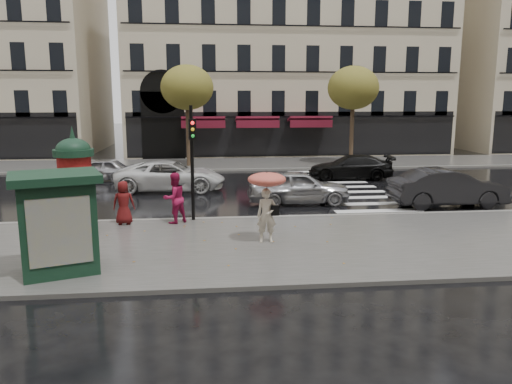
{
  "coord_description": "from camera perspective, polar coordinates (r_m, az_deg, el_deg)",
  "views": [
    {
      "loc": [
        -1.02,
        -15.09,
        4.47
      ],
      "look_at": [
        0.73,
        1.5,
        1.35
      ],
      "focal_mm": 35.0,
      "sensor_mm": 36.0,
      "label": 1
    }
  ],
  "objects": [
    {
      "name": "zebra_crossing",
      "position": [
        26.05,
        9.7,
        0.57
      ],
      "size": [
        3.6,
        11.75,
        0.01
      ],
      "primitive_type": "cube",
      "color": "silver",
      "rests_on": "ground"
    },
    {
      "name": "tree_far_right",
      "position": [
        34.58,
        11.05,
        11.56
      ],
      "size": [
        3.4,
        3.4,
        6.64
      ],
      "color": "#38281C",
      "rests_on": "ground"
    },
    {
      "name": "near_kerb",
      "position": [
        18.65,
        -2.72,
        -3.07
      ],
      "size": [
        90.0,
        0.25,
        0.14
      ],
      "primitive_type": "cube",
      "color": "slate",
      "rests_on": "ground"
    },
    {
      "name": "woman_red",
      "position": [
        17.86,
        -9.32,
        -0.68
      ],
      "size": [
        1.11,
        1.08,
        1.81
      ],
      "primitive_type": "imported",
      "rotation": [
        0.0,
        0.0,
        3.79
      ],
      "color": "#A21342",
      "rests_on": "near_sidewalk"
    },
    {
      "name": "man_burgundy",
      "position": [
        18.07,
        -14.89,
        -1.19
      ],
      "size": [
        0.77,
        0.51,
        1.55
      ],
      "primitive_type": "imported",
      "rotation": [
        0.0,
        0.0,
        3.17
      ],
      "color": "#571112",
      "rests_on": "near_sidewalk"
    },
    {
      "name": "car_darkgrey",
      "position": [
        22.48,
        21.06,
        0.47
      ],
      "size": [
        4.84,
        1.72,
        1.59
      ],
      "primitive_type": "imported",
      "rotation": [
        0.0,
        0.0,
        1.58
      ],
      "color": "black",
      "rests_on": "ground"
    },
    {
      "name": "woman_umbrella",
      "position": [
        15.15,
        1.25,
        -0.35
      ],
      "size": [
        1.16,
        1.16,
        2.24
      ],
      "color": "beige",
      "rests_on": "near_sidewalk"
    },
    {
      "name": "newsstand",
      "position": [
        13.56,
        -21.74,
        -3.15
      ],
      "size": [
        2.58,
        2.37,
        2.54
      ],
      "color": "#122F1F",
      "rests_on": "near_sidewalk"
    },
    {
      "name": "far_kerb",
      "position": [
        31.42,
        -4.11,
        2.52
      ],
      "size": [
        90.0,
        0.25,
        0.14
      ],
      "primitive_type": "cube",
      "color": "slate",
      "rests_on": "ground"
    },
    {
      "name": "car_white",
      "position": [
        24.93,
        -9.74,
        1.84
      ],
      "size": [
        5.44,
        2.69,
        1.48
      ],
      "primitive_type": "imported",
      "rotation": [
        0.0,
        0.0,
        1.53
      ],
      "color": "silver",
      "rests_on": "ground"
    },
    {
      "name": "bldg_far_corner",
      "position": [
        46.14,
        2.96,
        19.11
      ],
      "size": [
        26.0,
        14.0,
        22.9
      ],
      "color": "#B7A88C",
      "rests_on": "ground"
    },
    {
      "name": "ground",
      "position": [
        15.77,
        -2.08,
        -5.88
      ],
      "size": [
        160.0,
        160.0,
        0.0
      ],
      "primitive_type": "plane",
      "color": "black",
      "rests_on": "ground"
    },
    {
      "name": "far_sidewalk",
      "position": [
        34.39,
        -4.28,
        3.2
      ],
      "size": [
        90.0,
        6.0,
        0.12
      ],
      "primitive_type": "cube",
      "color": "#474744",
      "rests_on": "ground"
    },
    {
      "name": "morris_column",
      "position": [
        17.6,
        -19.95,
        1.2
      ],
      "size": [
        1.3,
        1.3,
        3.49
      ],
      "color": "#122F1F",
      "rests_on": "near_sidewalk"
    },
    {
      "name": "near_sidewalk",
      "position": [
        15.28,
        -1.95,
        -6.2
      ],
      "size": [
        90.0,
        7.0,
        0.12
      ],
      "primitive_type": "cube",
      "color": "#474744",
      "rests_on": "ground"
    },
    {
      "name": "traffic_light",
      "position": [
        17.91,
        -7.3,
        4.59
      ],
      "size": [
        0.29,
        0.4,
        4.13
      ],
      "color": "black",
      "rests_on": "near_sidewalk"
    },
    {
      "name": "car_black",
      "position": [
        28.68,
        10.74,
        2.82
      ],
      "size": [
        4.89,
        2.48,
        1.36
      ],
      "primitive_type": "imported",
      "rotation": [
        0.0,
        0.0,
        -1.7
      ],
      "color": "black",
      "rests_on": "ground"
    },
    {
      "name": "tree_far_left",
      "position": [
        33.11,
        -7.88,
        11.71
      ],
      "size": [
        3.4,
        3.4,
        6.64
      ],
      "color": "#38281C",
      "rests_on": "ground"
    },
    {
      "name": "car_silver",
      "position": [
        21.55,
        4.86,
        0.6
      ],
      "size": [
        4.39,
        1.8,
        1.49
      ],
      "primitive_type": "imported",
      "rotation": [
        0.0,
        0.0,
        1.56
      ],
      "color": "#A0A0A4",
      "rests_on": "ground"
    },
    {
      "name": "car_far_silver",
      "position": [
        28.81,
        -17.47,
        2.44
      ],
      "size": [
        3.78,
        1.74,
        1.26
      ],
      "primitive_type": "imported",
      "rotation": [
        0.0,
        0.0,
        -1.64
      ],
      "color": "#A9A8AD",
      "rests_on": "ground"
    }
  ]
}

